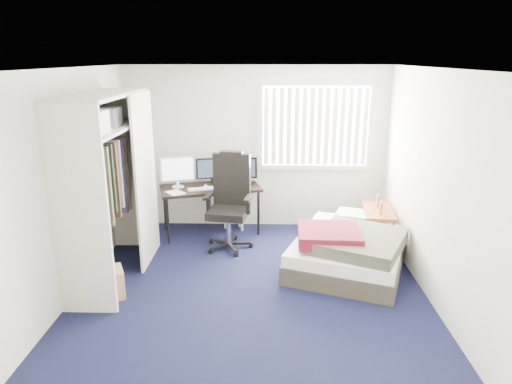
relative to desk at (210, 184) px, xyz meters
The scene contains 10 objects.
ground 2.03m from the desk, 68.76° to the right, with size 4.20×4.20×0.00m, color black.
room_shell 2.03m from the desk, 68.76° to the right, with size 4.20×4.20×4.20m.
window_assembly 1.81m from the desk, 10.26° to the left, with size 1.72×0.09×1.32m.
closet 1.88m from the desk, 123.61° to the right, with size 0.64×1.84×2.22m.
desk is the anchor object (origin of this frame).
office_chair 0.68m from the desk, 57.89° to the right, with size 0.73×0.73×1.35m.
footstool 0.66m from the desk, 15.68° to the left, with size 0.37×0.33×0.26m.
nightstand 2.50m from the desk, 11.49° to the right, with size 0.48×0.84×0.73m.
bed 2.31m from the desk, 31.48° to the right, with size 1.85×2.11×0.59m.
pine_box 2.34m from the desk, 115.27° to the right, with size 0.43×0.32×0.32m, color tan.
Camera 1 is at (0.18, -4.86, 2.61)m, focal length 32.00 mm.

